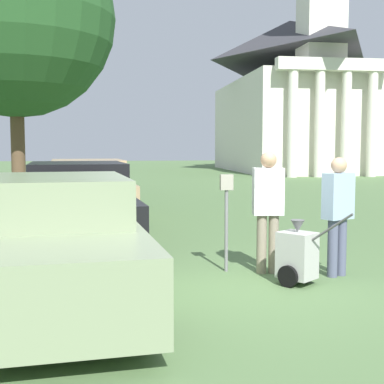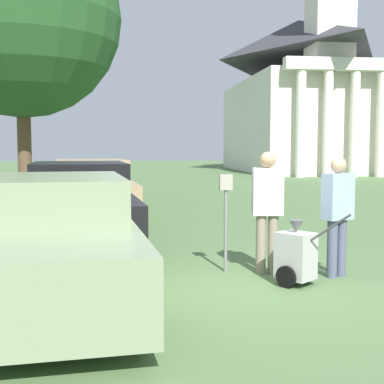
# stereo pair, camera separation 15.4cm
# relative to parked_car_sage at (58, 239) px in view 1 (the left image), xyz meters

# --- Properties ---
(ground_plane) EXTENTS (120.00, 120.00, 0.00)m
(ground_plane) POSITION_rel_parked_car_sage_xyz_m (2.26, -0.03, -0.68)
(ground_plane) COLOR #517042
(parked_car_sage) EXTENTS (2.28, 5.40, 1.44)m
(parked_car_sage) POSITION_rel_parked_car_sage_xyz_m (0.00, 0.00, 0.00)
(parked_car_sage) COLOR gray
(parked_car_sage) RESTS_ON ground_plane
(parked_car_black) EXTENTS (2.32, 5.13, 1.50)m
(parked_car_black) POSITION_rel_parked_car_sage_xyz_m (-0.00, 3.24, 0.02)
(parked_car_black) COLOR black
(parked_car_black) RESTS_ON ground_plane
(parked_car_tan) EXTENTS (2.37, 5.11, 1.47)m
(parked_car_tan) POSITION_rel_parked_car_sage_xyz_m (-0.00, 6.61, 0.02)
(parked_car_tan) COLOR tan
(parked_car_tan) RESTS_ON ground_plane
(parking_meter) EXTENTS (0.18, 0.09, 1.39)m
(parking_meter) POSITION_rel_parked_car_sage_xyz_m (2.24, 0.89, 0.29)
(parking_meter) COLOR slate
(parking_meter) RESTS_ON ground_plane
(person_worker) EXTENTS (0.44, 0.26, 1.71)m
(person_worker) POSITION_rel_parked_car_sage_xyz_m (2.80, 0.71, 0.30)
(person_worker) COLOR gray
(person_worker) RESTS_ON ground_plane
(person_supervisor) EXTENTS (0.47, 0.37, 1.64)m
(person_supervisor) POSITION_rel_parked_car_sage_xyz_m (3.70, 0.41, 0.25)
(person_supervisor) COLOR #515670
(person_supervisor) RESTS_ON ground_plane
(equipment_cart) EXTENTS (0.76, 0.89, 1.00)m
(equipment_cart) POSITION_rel_parked_car_sage_xyz_m (3.01, 0.05, -0.29)
(equipment_cart) COLOR #B2B2AD
(equipment_cart) RESTS_ON ground_plane
(church) EXTENTS (8.18, 16.14, 22.68)m
(church) POSITION_rel_parked_car_sage_xyz_m (13.11, 30.68, 5.23)
(church) COLOR silver
(church) RESTS_ON ground_plane
(shade_tree) EXTENTS (6.32, 6.32, 9.02)m
(shade_tree) POSITION_rel_parked_car_sage_xyz_m (-2.43, 11.34, 5.17)
(shade_tree) COLOR brown
(shade_tree) RESTS_ON ground_plane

